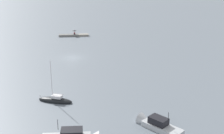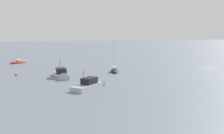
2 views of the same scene
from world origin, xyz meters
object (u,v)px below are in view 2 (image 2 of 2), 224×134
Objects in this scene: sailboat_red_far at (18,62)px; motorboat_grey_far at (61,75)px; mooring_buoy_mid at (50,60)px; motorboat_grey_near at (91,85)px; sailboat_black_near at (114,71)px; mooring_buoy_near at (16,75)px.

motorboat_grey_far is (-28.67, -7.05, 0.16)m from sailboat_red_far.
mooring_buoy_mid is (7.02, -9.58, -0.19)m from sailboat_red_far.
motorboat_grey_far reaches higher than motorboat_grey_near.
sailboat_black_near reaches higher than mooring_buoy_mid.
sailboat_red_far is 11.88m from mooring_buoy_mid.
mooring_buoy_near is (-22.93, 0.95, -0.18)m from sailboat_red_far.
sailboat_red_far is at bearing 126.21° from mooring_buoy_mid.
sailboat_red_far is at bearing -2.37° from mooring_buoy_near.
motorboat_grey_far is 9.86m from mooring_buoy_near.
sailboat_red_far is at bearing -74.16° from motorboat_grey_far.
motorboat_grey_far reaches higher than mooring_buoy_near.
sailboat_black_near is 14.20× the size of mooring_buoy_near.
motorboat_grey_near is at bearing -104.29° from sailboat_black_near.
mooring_buoy_mid is at bearing -19.38° from mooring_buoy_near.
mooring_buoy_mid is (35.69, -2.53, -0.35)m from motorboat_grey_far.
sailboat_black_near is at bearing 105.60° from motorboat_grey_near.
motorboat_grey_far is at bearing -144.90° from sailboat_black_near.
sailboat_black_near reaches higher than mooring_buoy_near.
mooring_buoy_near is at bearing -33.62° from motorboat_grey_far.
motorboat_grey_near is 12.62× the size of mooring_buoy_near.
mooring_buoy_near reaches higher than mooring_buoy_mid.
motorboat_grey_near is 0.88× the size of motorboat_grey_far.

